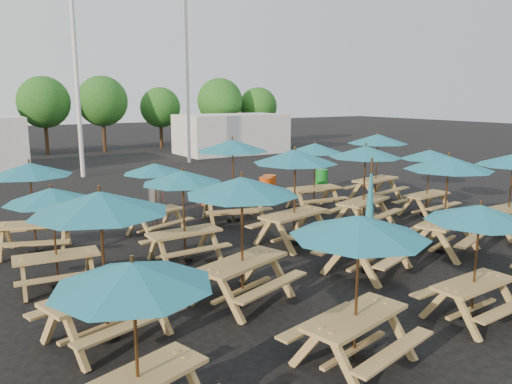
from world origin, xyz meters
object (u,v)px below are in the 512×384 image
picnic_unit_10 (295,162)px  picnic_unit_13 (448,169)px  waste_bin_4 (322,179)px  picnic_unit_4 (359,235)px  waste_bin_1 (208,193)px  picnic_unit_1 (100,211)px  picnic_unit_7 (155,173)px  picnic_unit_15 (315,152)px  waste_bin_0 (156,199)px  picnic_unit_11 (233,151)px  picnic_unit_14 (365,157)px  picnic_unit_9 (369,226)px  waste_bin_2 (269,186)px  picnic_unit_2 (52,201)px  picnic_unit_19 (377,143)px  waste_bin_3 (266,188)px  picnic_unit_0 (133,285)px  picnic_unit_3 (30,175)px  picnic_unit_8 (479,220)px  picnic_unit_5 (242,194)px  picnic_unit_18 (429,158)px  picnic_unit_6 (183,183)px

picnic_unit_10 → picnic_unit_13: size_ratio=0.98×
picnic_unit_10 → waste_bin_4: picnic_unit_10 is taller
picnic_unit_4 → waste_bin_1: bearing=61.6°
picnic_unit_1 → picnic_unit_7: bearing=45.4°
picnic_unit_15 → waste_bin_0: picnic_unit_15 is taller
picnic_unit_11 → picnic_unit_14: (2.94, -2.64, -0.10)m
picnic_unit_9 → waste_bin_0: 8.37m
waste_bin_2 → picnic_unit_2: bearing=-148.0°
picnic_unit_19 → waste_bin_3: 4.42m
picnic_unit_0 → waste_bin_2: (8.95, 10.74, -1.39)m
picnic_unit_9 → picnic_unit_7: bearing=99.5°
picnic_unit_9 → waste_bin_0: picnic_unit_9 is taller
waste_bin_2 → picnic_unit_0: bearing=-129.8°
picnic_unit_4 → picnic_unit_14: picnic_unit_14 is taller
picnic_unit_3 → picnic_unit_13: picnic_unit_13 is taller
picnic_unit_1 → picnic_unit_8: (5.59, -2.66, -0.32)m
picnic_unit_5 → picnic_unit_10: (3.06, 2.51, 0.08)m
picnic_unit_15 → waste_bin_0: 5.60m
picnic_unit_8 → picnic_unit_13: picnic_unit_13 is taller
picnic_unit_8 → waste_bin_1: bearing=85.4°
picnic_unit_14 → waste_bin_4: 6.37m
picnic_unit_7 → waste_bin_4: bearing=-0.5°
picnic_unit_0 → picnic_unit_2: picnic_unit_0 is taller
picnic_unit_13 → picnic_unit_18: size_ratio=1.23×
picnic_unit_2 → waste_bin_2: (8.86, 5.54, -1.39)m
picnic_unit_8 → picnic_unit_9: (0.21, 2.75, -0.75)m
picnic_unit_4 → picnic_unit_15: size_ratio=1.02×
picnic_unit_14 → picnic_unit_19: picnic_unit_19 is taller
picnic_unit_13 → picnic_unit_9: bearing=162.5°
picnic_unit_0 → picnic_unit_8: (5.91, -0.22, -0.01)m
picnic_unit_11 → picnic_unit_7: bearing=-162.7°
picnic_unit_5 → picnic_unit_11: picnic_unit_11 is taller
picnic_unit_9 → picnic_unit_19: 7.88m
picnic_unit_5 → picnic_unit_11: (2.89, 5.46, 0.12)m
picnic_unit_4 → picnic_unit_5: picnic_unit_5 is taller
picnic_unit_19 → picnic_unit_9: bearing=-148.3°
picnic_unit_19 → picnic_unit_6: bearing=-175.5°
picnic_unit_18 → picnic_unit_13: bearing=-141.1°
waste_bin_0 → waste_bin_1: size_ratio=1.00×
picnic_unit_7 → picnic_unit_19: size_ratio=0.88×
picnic_unit_2 → picnic_unit_7: 4.19m
picnic_unit_2 → picnic_unit_8: bearing=-37.7°
picnic_unit_8 → picnic_unit_2: bearing=134.2°
picnic_unit_10 → waste_bin_0: picnic_unit_10 is taller
picnic_unit_19 → picnic_unit_14: bearing=-152.3°
picnic_unit_3 → picnic_unit_9: picnic_unit_9 is taller
picnic_unit_3 → picnic_unit_7: bearing=20.9°
picnic_unit_18 → waste_bin_0: size_ratio=2.64×
picnic_unit_6 → picnic_unit_9: size_ratio=0.86×
picnic_unit_2 → waste_bin_3: 10.02m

